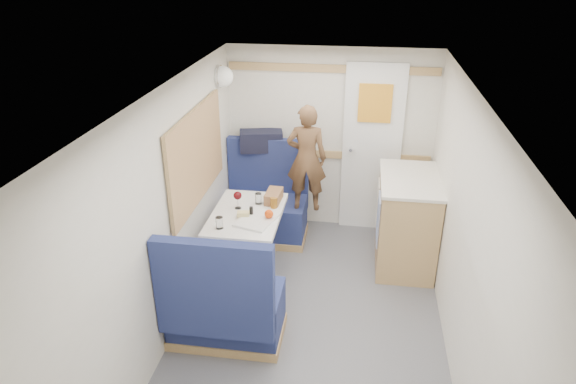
% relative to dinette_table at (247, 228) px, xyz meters
% --- Properties ---
extents(floor, '(4.50, 4.50, 0.00)m').
position_rel_dinette_table_xyz_m(floor, '(0.65, -1.00, -0.57)').
color(floor, '#515156').
rests_on(floor, ground).
extents(ceiling, '(4.50, 4.50, 0.00)m').
position_rel_dinette_table_xyz_m(ceiling, '(0.65, -1.00, 1.43)').
color(ceiling, silver).
rests_on(ceiling, wall_back).
extents(wall_back, '(2.20, 0.02, 2.00)m').
position_rel_dinette_table_xyz_m(wall_back, '(0.65, 1.25, 0.43)').
color(wall_back, silver).
rests_on(wall_back, floor).
extents(wall_left, '(0.02, 4.50, 2.00)m').
position_rel_dinette_table_xyz_m(wall_left, '(-0.45, -1.00, 0.43)').
color(wall_left, silver).
rests_on(wall_left, floor).
extents(wall_right, '(0.02, 4.50, 2.00)m').
position_rel_dinette_table_xyz_m(wall_right, '(1.75, -1.00, 0.43)').
color(wall_right, silver).
rests_on(wall_right, floor).
extents(oak_trim_low, '(2.15, 0.02, 0.08)m').
position_rel_dinette_table_xyz_m(oak_trim_low, '(0.65, 1.23, 0.28)').
color(oak_trim_low, '#9E7447').
rests_on(oak_trim_low, wall_back).
extents(oak_trim_high, '(2.15, 0.02, 0.08)m').
position_rel_dinette_table_xyz_m(oak_trim_high, '(0.65, 1.23, 1.21)').
color(oak_trim_high, '#9E7447').
rests_on(oak_trim_high, wall_back).
extents(side_window, '(0.04, 1.30, 0.72)m').
position_rel_dinette_table_xyz_m(side_window, '(-0.43, 0.00, 0.68)').
color(side_window, '#ABB297').
rests_on(side_window, wall_left).
extents(rear_door, '(0.62, 0.12, 1.86)m').
position_rel_dinette_table_xyz_m(rear_door, '(1.10, 1.22, 0.41)').
color(rear_door, white).
rests_on(rear_door, wall_back).
extents(dinette_table, '(0.62, 0.92, 0.72)m').
position_rel_dinette_table_xyz_m(dinette_table, '(0.00, 0.00, 0.00)').
color(dinette_table, white).
rests_on(dinette_table, floor).
extents(bench_far, '(0.90, 0.59, 1.05)m').
position_rel_dinette_table_xyz_m(bench_far, '(-0.00, 0.86, -0.27)').
color(bench_far, navy).
rests_on(bench_far, floor).
extents(bench_near, '(0.90, 0.59, 1.05)m').
position_rel_dinette_table_xyz_m(bench_near, '(-0.00, -0.86, -0.27)').
color(bench_near, navy).
rests_on(bench_near, floor).
extents(ledge, '(0.90, 0.14, 0.04)m').
position_rel_dinette_table_xyz_m(ledge, '(-0.00, 1.12, 0.31)').
color(ledge, '#9E7447').
rests_on(ledge, bench_far).
extents(dome_light, '(0.20, 0.20, 0.20)m').
position_rel_dinette_table_xyz_m(dome_light, '(-0.39, 0.85, 1.18)').
color(dome_light, white).
rests_on(dome_light, wall_left).
extents(galley_counter, '(0.57, 0.92, 0.92)m').
position_rel_dinette_table_xyz_m(galley_counter, '(1.47, 0.55, -0.10)').
color(galley_counter, '#9E7447').
rests_on(galley_counter, floor).
extents(person, '(0.41, 0.27, 1.09)m').
position_rel_dinette_table_xyz_m(person, '(0.46, 0.71, 0.43)').
color(person, brown).
rests_on(person, bench_far).
extents(duffel_bag, '(0.49, 0.31, 0.22)m').
position_rel_dinette_table_xyz_m(duffel_bag, '(-0.08, 1.12, 0.44)').
color(duffel_bag, black).
rests_on(duffel_bag, ledge).
extents(tray, '(0.38, 0.45, 0.02)m').
position_rel_dinette_table_xyz_m(tray, '(0.12, -0.13, 0.16)').
color(tray, white).
rests_on(tray, dinette_table).
extents(orange_fruit, '(0.08, 0.08, 0.08)m').
position_rel_dinette_table_xyz_m(orange_fruit, '(0.22, -0.10, 0.21)').
color(orange_fruit, orange).
rests_on(orange_fruit, tray).
extents(cheese_block, '(0.12, 0.08, 0.04)m').
position_rel_dinette_table_xyz_m(cheese_block, '(-0.01, -0.09, 0.19)').
color(cheese_block, '#D8C97D').
rests_on(cheese_block, tray).
extents(wine_glass, '(0.08, 0.08, 0.17)m').
position_rel_dinette_table_xyz_m(wine_glass, '(-0.10, 0.08, 0.28)').
color(wine_glass, white).
rests_on(wine_glass, dinette_table).
extents(tumbler_left, '(0.06, 0.06, 0.10)m').
position_rel_dinette_table_xyz_m(tumbler_left, '(-0.17, -0.31, 0.21)').
color(tumbler_left, white).
rests_on(tumbler_left, dinette_table).
extents(tumbler_right, '(0.06, 0.06, 0.10)m').
position_rel_dinette_table_xyz_m(tumbler_right, '(0.07, 0.20, 0.21)').
color(tumbler_right, white).
rests_on(tumbler_right, dinette_table).
extents(beer_glass, '(0.07, 0.07, 0.10)m').
position_rel_dinette_table_xyz_m(beer_glass, '(0.22, 0.14, 0.21)').
color(beer_glass, brown).
rests_on(beer_glass, dinette_table).
extents(pepper_grinder, '(0.03, 0.03, 0.09)m').
position_rel_dinette_table_xyz_m(pepper_grinder, '(0.06, -0.05, 0.20)').
color(pepper_grinder, black).
rests_on(pepper_grinder, dinette_table).
extents(bread_loaf, '(0.15, 0.25, 0.10)m').
position_rel_dinette_table_xyz_m(bread_loaf, '(0.20, 0.27, 0.21)').
color(bread_loaf, brown).
rests_on(bread_loaf, dinette_table).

